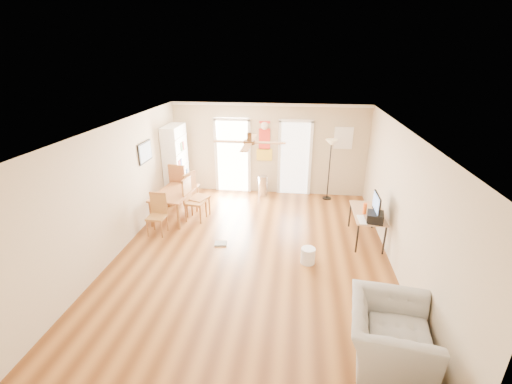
# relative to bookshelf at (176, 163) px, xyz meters

# --- Properties ---
(floor) EXTENTS (7.00, 7.00, 0.00)m
(floor) POSITION_rel_bookshelf_xyz_m (2.52, -2.77, -1.03)
(floor) COLOR brown
(floor) RESTS_ON ground
(ceiling) EXTENTS (5.50, 7.00, 0.00)m
(ceiling) POSITION_rel_bookshelf_xyz_m (2.52, -2.77, 1.57)
(ceiling) COLOR silver
(ceiling) RESTS_ON floor
(wall_back) EXTENTS (5.50, 0.04, 2.60)m
(wall_back) POSITION_rel_bookshelf_xyz_m (2.52, 0.73, 0.27)
(wall_back) COLOR beige
(wall_back) RESTS_ON floor
(wall_front) EXTENTS (5.50, 0.04, 2.60)m
(wall_front) POSITION_rel_bookshelf_xyz_m (2.52, -6.27, 0.27)
(wall_front) COLOR beige
(wall_front) RESTS_ON floor
(wall_left) EXTENTS (0.04, 7.00, 2.60)m
(wall_left) POSITION_rel_bookshelf_xyz_m (-0.23, -2.77, 0.27)
(wall_left) COLOR beige
(wall_left) RESTS_ON floor
(wall_right) EXTENTS (0.04, 7.00, 2.60)m
(wall_right) POSITION_rel_bookshelf_xyz_m (5.27, -2.77, 0.27)
(wall_right) COLOR beige
(wall_right) RESTS_ON floor
(crown_molding) EXTENTS (5.50, 7.00, 0.08)m
(crown_molding) POSITION_rel_bookshelf_xyz_m (2.52, -2.77, 1.53)
(crown_molding) COLOR white
(crown_molding) RESTS_ON wall_back
(kitchen_doorway) EXTENTS (0.90, 0.10, 2.10)m
(kitchen_doorway) POSITION_rel_bookshelf_xyz_m (1.47, 0.71, 0.02)
(kitchen_doorway) COLOR white
(kitchen_doorway) RESTS_ON wall_back
(bathroom_doorway) EXTENTS (0.80, 0.10, 2.10)m
(bathroom_doorway) POSITION_rel_bookshelf_xyz_m (3.27, 0.71, 0.02)
(bathroom_doorway) COLOR white
(bathroom_doorway) RESTS_ON wall_back
(wall_decal) EXTENTS (0.46, 0.03, 1.10)m
(wall_decal) POSITION_rel_bookshelf_xyz_m (2.40, 0.71, 0.52)
(wall_decal) COLOR red
(wall_decal) RESTS_ON wall_back
(ac_grille) EXTENTS (0.50, 0.04, 0.60)m
(ac_grille) POSITION_rel_bookshelf_xyz_m (4.57, 0.70, 0.67)
(ac_grille) COLOR white
(ac_grille) RESTS_ON wall_back
(framed_poster) EXTENTS (0.04, 0.66, 0.48)m
(framed_poster) POSITION_rel_bookshelf_xyz_m (-0.20, -1.37, 0.67)
(framed_poster) COLOR black
(framed_poster) RESTS_ON wall_left
(ceiling_fan) EXTENTS (1.24, 1.24, 0.20)m
(ceiling_fan) POSITION_rel_bookshelf_xyz_m (2.52, -3.07, 1.40)
(ceiling_fan) COLOR #593819
(ceiling_fan) RESTS_ON ceiling
(bookshelf) EXTENTS (0.62, 1.00, 2.07)m
(bookshelf) POSITION_rel_bookshelf_xyz_m (0.00, 0.00, 0.00)
(bookshelf) COLOR white
(bookshelf) RESTS_ON floor
(dining_table) EXTENTS (0.91, 1.41, 0.67)m
(dining_table) POSITION_rel_bookshelf_xyz_m (0.37, -1.25, -0.70)
(dining_table) COLOR #985E31
(dining_table) RESTS_ON floor
(dining_chair_right_a) EXTENTS (0.59, 0.59, 1.12)m
(dining_chair_right_a) POSITION_rel_bookshelf_xyz_m (0.92, -1.14, -0.48)
(dining_chair_right_a) COLOR #9D6432
(dining_chair_right_a) RESTS_ON floor
(dining_chair_right_b) EXTENTS (0.48, 0.48, 1.07)m
(dining_chair_right_b) POSITION_rel_bookshelf_xyz_m (0.92, -1.34, -0.50)
(dining_chair_right_b) COLOR #A87036
(dining_chair_right_b) RESTS_ON floor
(dining_chair_near) EXTENTS (0.40, 0.40, 0.95)m
(dining_chair_near) POSITION_rel_bookshelf_xyz_m (0.26, -2.16, -0.56)
(dining_chair_near) COLOR #A66D35
(dining_chair_near) RESTS_ON floor
(dining_chair_far) EXTENTS (0.54, 0.54, 1.13)m
(dining_chair_far) POSITION_rel_bookshelf_xyz_m (0.24, -0.33, -0.47)
(dining_chair_far) COLOR #975E30
(dining_chair_far) RESTS_ON floor
(trash_can) EXTENTS (0.33, 0.33, 0.59)m
(trash_can) POSITION_rel_bookshelf_xyz_m (2.39, 0.42, -0.74)
(trash_can) COLOR silver
(trash_can) RESTS_ON floor
(torchiere_lamp) EXTENTS (0.39, 0.39, 1.71)m
(torchiere_lamp) POSITION_rel_bookshelf_xyz_m (4.24, 0.41, -0.18)
(torchiere_lamp) COLOR black
(torchiere_lamp) RESTS_ON floor
(computer_desk) EXTENTS (0.62, 1.24, 0.66)m
(computer_desk) POSITION_rel_bookshelf_xyz_m (4.91, -1.82, -0.70)
(computer_desk) COLOR tan
(computer_desk) RESTS_ON floor
(imac) EXTENTS (0.19, 0.59, 0.55)m
(imac) POSITION_rel_bookshelf_xyz_m (4.99, -2.15, -0.10)
(imac) COLOR black
(imac) RESTS_ON computer_desk
(keyboard) EXTENTS (0.15, 0.43, 0.02)m
(keyboard) POSITION_rel_bookshelf_xyz_m (4.72, -2.23, -0.36)
(keyboard) COLOR white
(keyboard) RESTS_ON computer_desk
(printer) EXTENTS (0.38, 0.42, 0.19)m
(printer) POSITION_rel_bookshelf_xyz_m (4.97, -2.26, -0.27)
(printer) COLOR black
(printer) RESTS_ON computer_desk
(orange_bottle) EXTENTS (0.09, 0.09, 0.24)m
(orange_bottle) POSITION_rel_bookshelf_xyz_m (4.82, -1.91, -0.25)
(orange_bottle) COLOR #FD5E16
(orange_bottle) RESTS_ON computer_desk
(wastebasket_a) EXTENTS (0.36, 0.36, 0.32)m
(wastebasket_a) POSITION_rel_bookshelf_xyz_m (3.65, -2.92, -0.87)
(wastebasket_a) COLOR silver
(wastebasket_a) RESTS_ON floor
(floor_cloth) EXTENTS (0.28, 0.24, 0.04)m
(floor_cloth) POSITION_rel_bookshelf_xyz_m (1.79, -2.45, -1.02)
(floor_cloth) COLOR gray
(floor_cloth) RESTS_ON floor
(armchair) EXTENTS (1.20, 1.33, 0.78)m
(armchair) POSITION_rel_bookshelf_xyz_m (4.67, -5.08, -0.64)
(armchair) COLOR #9D9C98
(armchair) RESTS_ON floor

